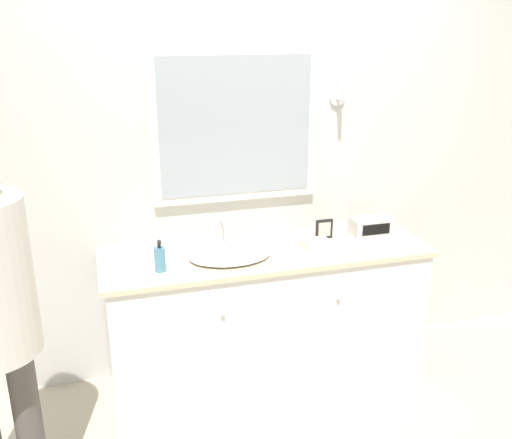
{
  "coord_description": "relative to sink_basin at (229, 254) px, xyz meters",
  "views": [
    {
      "loc": [
        -0.9,
        -2.6,
        2.09
      ],
      "look_at": [
        -0.07,
        0.28,
        1.05
      ],
      "focal_mm": 40.0,
      "sensor_mm": 36.0,
      "label": 1
    }
  ],
  "objects": [
    {
      "name": "appliance_box",
      "position": [
        0.93,
        0.12,
        0.03
      ],
      "size": [
        0.25,
        0.14,
        0.1
      ],
      "color": "#BCBCC1",
      "rests_on": "vanity_counter"
    },
    {
      "name": "sink_basin",
      "position": [
        0.0,
        0.0,
        0.0
      ],
      "size": [
        0.46,
        0.38,
        0.17
      ],
      "color": "silver",
      "rests_on": "vanity_counter"
    },
    {
      "name": "soap_bottle",
      "position": [
        -0.39,
        -0.08,
        0.05
      ],
      "size": [
        0.06,
        0.06,
        0.17
      ],
      "color": "teal",
      "rests_on": "vanity_counter"
    },
    {
      "name": "hand_towel_far_corner",
      "position": [
        0.51,
        -0.0,
        0.0
      ],
      "size": [
        0.16,
        0.11,
        0.05
      ],
      "color": "silver",
      "rests_on": "vanity_counter"
    },
    {
      "name": "ground_plane",
      "position": [
        0.23,
        -0.26,
        -0.87
      ],
      "size": [
        14.0,
        14.0,
        0.0
      ],
      "primitive_type": "plane",
      "color": "#B2A893"
    },
    {
      "name": "hand_towel_near_sink",
      "position": [
        -0.54,
        0.15,
        0.0
      ],
      "size": [
        0.18,
        0.11,
        0.05
      ],
      "color": "white",
      "rests_on": "vanity_counter"
    },
    {
      "name": "vanity_counter",
      "position": [
        0.23,
        0.02,
        -0.44
      ],
      "size": [
        1.89,
        0.57,
        0.85
      ],
      "color": "white",
      "rests_on": "ground_plane"
    },
    {
      "name": "picture_frame",
      "position": [
        0.62,
        0.12,
        0.04
      ],
      "size": [
        0.11,
        0.01,
        0.12
      ],
      "color": "black",
      "rests_on": "vanity_counter"
    },
    {
      "name": "wall_back",
      "position": [
        0.23,
        0.33,
        0.42
      ],
      "size": [
        8.0,
        0.18,
        2.55
      ],
      "color": "silver",
      "rests_on": "ground_plane"
    },
    {
      "name": "metal_tray",
      "position": [
        0.81,
        -0.11,
        -0.01
      ],
      "size": [
        0.14,
        0.13,
        0.01
      ],
      "color": "#ADADB2",
      "rests_on": "vanity_counter"
    }
  ]
}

